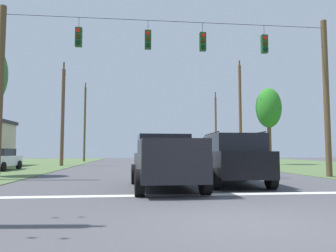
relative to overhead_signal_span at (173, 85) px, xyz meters
name	(u,v)px	position (x,y,z in m)	size (l,w,h in m)	color
ground_plane	(247,222)	(0.23, -9.70, -4.65)	(120.00, 120.00, 0.00)	#47474C
stop_bar_stripe	(203,195)	(0.23, -5.89, -4.64)	(13.81, 0.45, 0.01)	white
lane_dash_0	(177,178)	(0.23, 0.11, -4.64)	(0.15, 2.50, 0.01)	white
lane_dash_1	(165,171)	(0.23, 6.20, -4.64)	(0.15, 2.50, 0.01)	white
lane_dash_2	(157,166)	(0.23, 13.28, -4.64)	(0.15, 2.50, 0.01)	white
lane_dash_3	(154,164)	(0.23, 18.72, -4.64)	(0.15, 2.50, 0.01)	white
overhead_signal_span	(173,85)	(0.00, 0.00, 0.00)	(16.65, 0.31, 8.31)	brown
pickup_truck	(165,161)	(-0.79, -4.10, -3.68)	(2.43, 5.46, 1.95)	black
suv_black	(232,158)	(2.01, -3.14, -3.59)	(2.39, 4.88, 2.05)	black
distant_car_oncoming	(219,157)	(6.69, 16.08, -3.86)	(4.42, 2.28, 1.52)	navy
utility_pole_mid_right	(240,113)	(8.67, 15.18, 0.50)	(0.29, 1.53, 10.50)	brown
utility_pole_far_right	(216,128)	(9.03, 26.21, -0.15)	(0.27, 1.89, 9.33)	brown
utility_pole_mid_left	(63,116)	(-8.40, 14.37, -0.05)	(0.32, 1.81, 9.60)	brown
utility_pole_far_left	(85,122)	(-8.32, 27.17, 0.59)	(0.27, 1.96, 10.42)	brown
tree_roadside_right	(269,109)	(11.50, 14.86, 0.93)	(2.51, 2.51, 7.66)	brown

